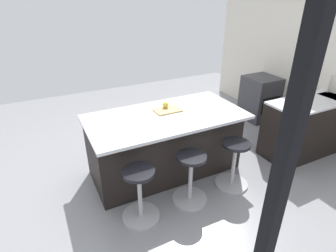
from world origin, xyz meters
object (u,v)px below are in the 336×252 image
(oven_range, at_px, (260,98))
(stool_middle, at_px, (190,180))
(stool_by_window, at_px, (234,166))
(stool_near_camera, at_px, (140,196))
(apple_yellow, at_px, (165,105))
(kitchen_island, at_px, (165,143))
(cutting_board, at_px, (168,110))

(oven_range, relative_size, stool_middle, 1.31)
(stool_by_window, relative_size, stool_middle, 1.00)
(stool_near_camera, distance_m, apple_yellow, 1.32)
(oven_range, bearing_deg, stool_by_window, 39.06)
(stool_by_window, bearing_deg, kitchen_island, -47.12)
(oven_range, distance_m, kitchen_island, 2.63)
(stool_middle, bearing_deg, kitchen_island, -90.00)
(stool_near_camera, relative_size, apple_yellow, 7.68)
(kitchen_island, height_order, stool_middle, kitchen_island)
(kitchen_island, bearing_deg, stool_middle, 90.00)
(stool_middle, bearing_deg, apple_yellow, -95.60)
(kitchen_island, relative_size, stool_by_window, 3.17)
(stool_by_window, bearing_deg, oven_range, -140.94)
(stool_by_window, xyz_separation_m, cutting_board, (0.58, -0.79, 0.60))
(oven_range, height_order, kitchen_island, kitchen_island)
(oven_range, bearing_deg, cutting_board, 16.25)
(stool_near_camera, height_order, apple_yellow, apple_yellow)
(cutting_board, height_order, apple_yellow, apple_yellow)
(stool_near_camera, distance_m, cutting_board, 1.24)
(stool_by_window, height_order, cutting_board, cutting_board)
(stool_by_window, relative_size, apple_yellow, 7.68)
(oven_range, distance_m, apple_yellow, 2.56)
(oven_range, relative_size, stool_near_camera, 1.31)
(stool_near_camera, xyz_separation_m, cutting_board, (-0.74, -0.79, 0.60))
(kitchen_island, xyz_separation_m, apple_yellow, (-0.08, -0.15, 0.51))
(kitchen_island, xyz_separation_m, stool_by_window, (-0.66, 0.71, -0.15))
(kitchen_island, bearing_deg, cutting_board, -136.00)
(stool_near_camera, xyz_separation_m, apple_yellow, (-0.75, -0.86, 0.66))
(oven_range, relative_size, kitchen_island, 0.41)
(stool_middle, relative_size, stool_near_camera, 1.00)
(kitchen_island, xyz_separation_m, stool_near_camera, (0.66, 0.71, -0.15))
(kitchen_island, distance_m, cutting_board, 0.47)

